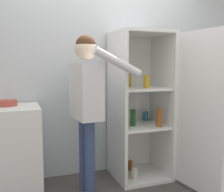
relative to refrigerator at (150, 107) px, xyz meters
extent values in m
cube|color=silver|center=(-0.47, 0.45, 0.42)|extent=(7.00, 0.06, 2.55)
cube|color=white|center=(-0.09, 0.09, -0.84)|extent=(0.63, 0.61, 0.04)
cube|color=white|center=(-0.09, 0.09, 0.86)|extent=(0.63, 0.61, 0.04)
cube|color=white|center=(-0.09, 0.38, 0.01)|extent=(0.63, 0.03, 1.67)
cube|color=white|center=(-0.39, 0.09, 0.01)|extent=(0.04, 0.61, 1.67)
cube|color=white|center=(0.21, 0.09, 0.01)|extent=(0.03, 0.61, 1.67)
cube|color=white|center=(-0.09, 0.09, -0.23)|extent=(0.56, 0.54, 0.02)
cube|color=white|center=(-0.09, 0.09, 0.22)|extent=(0.56, 0.54, 0.02)
cube|color=white|center=(0.30, -0.52, 0.01)|extent=(0.13, 0.63, 1.67)
cylinder|color=#1E5123|center=(-0.29, 0.08, -0.72)|extent=(0.08, 0.08, 0.21)
cylinder|color=#B78C1E|center=(-0.19, 0.20, 0.34)|extent=(0.06, 0.06, 0.22)
cylinder|color=#9E4C19|center=(-0.16, 0.21, -0.76)|extent=(0.06, 0.06, 0.12)
cylinder|color=#B78C1E|center=(-0.07, -0.04, 0.31)|extent=(0.07, 0.07, 0.15)
cylinder|color=teal|center=(0.10, 0.30, -0.16)|extent=(0.06, 0.06, 0.12)
cylinder|color=#9E4C19|center=(0.08, -0.07, -0.11)|extent=(0.06, 0.06, 0.22)
cylinder|color=#1E5123|center=(-0.19, 0.07, -0.12)|extent=(0.06, 0.06, 0.20)
cylinder|color=beige|center=(-0.21, -0.04, -0.76)|extent=(0.07, 0.07, 0.14)
cylinder|color=#384770|center=(-0.81, -0.03, -0.46)|extent=(0.11, 0.11, 0.80)
cylinder|color=#384770|center=(-0.79, -0.20, -0.46)|extent=(0.11, 0.11, 0.80)
cube|color=silver|center=(-0.80, -0.11, 0.23)|extent=(0.28, 0.44, 0.57)
sphere|color=beige|center=(-0.80, -0.11, 0.65)|extent=(0.22, 0.22, 0.22)
sphere|color=#4C2D19|center=(-0.80, -0.11, 0.69)|extent=(0.20, 0.20, 0.20)
cylinder|color=silver|center=(-0.82, 0.12, 0.20)|extent=(0.08, 0.08, 0.53)
cylinder|color=silver|center=(-0.53, -0.32, 0.52)|extent=(0.53, 0.14, 0.30)
cube|color=white|center=(-1.64, 0.10, -0.39)|extent=(0.79, 0.59, 0.93)
cylinder|color=#B24738|center=(-1.57, 0.17, 0.11)|extent=(0.21, 0.21, 0.06)
camera|label=1|loc=(-1.45, -2.71, 0.48)|focal=42.00mm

